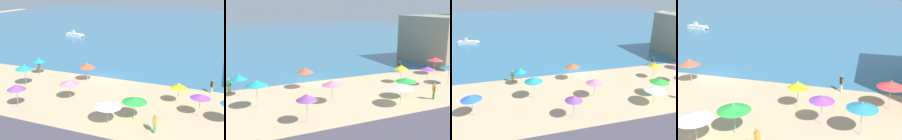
# 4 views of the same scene
# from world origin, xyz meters

# --- Properties ---
(ground_plane) EXTENTS (160.00, 160.00, 0.00)m
(ground_plane) POSITION_xyz_m (0.00, 0.00, 0.00)
(ground_plane) COLOR tan
(sea) EXTENTS (150.00, 110.00, 0.05)m
(sea) POSITION_xyz_m (0.00, 55.00, 0.03)
(sea) COLOR teal
(sea) RESTS_ON ground_plane
(beach_umbrella_0) EXTENTS (2.21, 2.21, 2.44)m
(beach_umbrella_0) POSITION_xyz_m (17.32, -3.17, 2.13)
(beach_umbrella_0) COLOR #B2B2B7
(beach_umbrella_0) RESTS_ON ground_plane
(beach_umbrella_1) EXTENTS (2.01, 2.01, 2.45)m
(beach_umbrella_1) POSITION_xyz_m (-1.48, -2.33, 2.11)
(beach_umbrella_1) COLOR #B2B2B7
(beach_umbrella_1) RESTS_ON ground_plane
(beach_umbrella_2) EXTENTS (2.45, 2.45, 2.20)m
(beach_umbrella_2) POSITION_xyz_m (5.26, -11.62, 1.90)
(beach_umbrella_2) COLOR #B2B2B7
(beach_umbrella_2) RESTS_ON ground_plane
(beach_umbrella_3) EXTENTS (1.74, 1.74, 2.29)m
(beach_umbrella_3) POSITION_xyz_m (10.23, -4.92, 1.95)
(beach_umbrella_3) COLOR #B2B2B7
(beach_umbrella_3) RESTS_ON ground_plane
(beach_umbrella_5) EXTENTS (1.84, 1.84, 2.32)m
(beach_umbrella_5) POSITION_xyz_m (12.52, -7.12, 2.04)
(beach_umbrella_5) COLOR #B2B2B7
(beach_umbrella_5) RESTS_ON ground_plane
(beach_umbrella_9) EXTENTS (2.28, 2.28, 2.20)m
(beach_umbrella_9) POSITION_xyz_m (7.13, -9.92, 1.93)
(beach_umbrella_9) COLOR #B2B2B7
(beach_umbrella_9) RESTS_ON ground_plane
(beach_umbrella_10) EXTENTS (2.12, 2.12, 2.37)m
(beach_umbrella_10) POSITION_xyz_m (15.30, -7.78, 2.12)
(beach_umbrella_10) COLOR #B2B2B7
(beach_umbrella_10) RESTS_ON ground_plane
(bather_0) EXTENTS (0.37, 0.51, 1.59)m
(bather_0) POSITION_xyz_m (13.24, -0.54, 0.89)
(bather_0) COLOR silver
(bather_0) RESTS_ON ground_plane
(bather_2) EXTENTS (0.32, 0.55, 1.73)m
(bather_2) POSITION_xyz_m (9.44, -11.62, 0.97)
(bather_2) COLOR green
(bather_2) RESTS_ON ground_plane
(skiff_nearshore) EXTENTS (4.93, 2.25, 1.34)m
(skiff_nearshore) POSITION_xyz_m (-18.66, 24.86, 0.43)
(skiff_nearshore) COLOR silver
(skiff_nearshore) RESTS_ON sea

